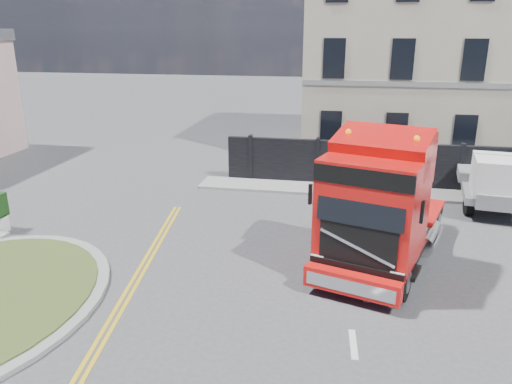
# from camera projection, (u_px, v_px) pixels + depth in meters

# --- Properties ---
(ground) EXTENTS (120.00, 120.00, 0.00)m
(ground) POSITION_uv_depth(u_px,v_px,m) (258.00, 275.00, 14.07)
(ground) COLOR #424244
(ground) RESTS_ON ground
(hoarding_fence) EXTENTS (18.80, 0.25, 2.00)m
(hoarding_fence) POSITION_uv_depth(u_px,v_px,m) (449.00, 168.00, 21.01)
(hoarding_fence) COLOR black
(hoarding_fence) RESTS_ON ground
(georgian_building) EXTENTS (12.30, 10.30, 12.80)m
(georgian_building) POSITION_uv_depth(u_px,v_px,m) (424.00, 45.00, 26.61)
(georgian_building) COLOR beige
(georgian_building) RESTS_ON ground
(pavement_far) EXTENTS (20.00, 1.60, 0.12)m
(pavement_far) POSITION_uv_depth(u_px,v_px,m) (436.00, 195.00, 20.56)
(pavement_far) COLOR gray
(pavement_far) RESTS_ON ground
(truck) EXTENTS (4.32, 7.06, 3.97)m
(truck) POSITION_uv_depth(u_px,v_px,m) (379.00, 210.00, 13.94)
(truck) COLOR black
(truck) RESTS_ON ground
(flatbed_pickup) EXTENTS (2.82, 5.59, 2.23)m
(flatbed_pickup) POSITION_uv_depth(u_px,v_px,m) (498.00, 181.00, 18.64)
(flatbed_pickup) COLOR slate
(flatbed_pickup) RESTS_ON ground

